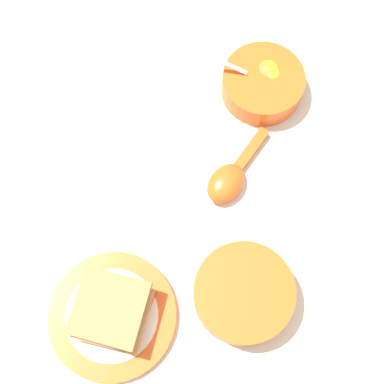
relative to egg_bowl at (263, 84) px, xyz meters
The scene contains 6 objects.
ground_plane 0.32m from the egg_bowl, 47.33° to the left, with size 3.00×3.00×0.00m, color beige.
egg_bowl is the anchor object (origin of this frame).
toast_plate 0.47m from the egg_bowl, 64.92° to the left, with size 0.20×0.20×0.01m.
toast_sandwich 0.47m from the egg_bowl, 65.09° to the left, with size 0.12×0.12×0.05m.
soup_spoon 0.19m from the egg_bowl, 77.28° to the left, with size 0.11×0.16×0.03m.
congee_bowl 0.37m from the egg_bowl, 89.86° to the left, with size 0.16×0.16×0.05m.
Camera 1 is at (-0.15, 0.25, 0.86)m, focal length 50.00 mm.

